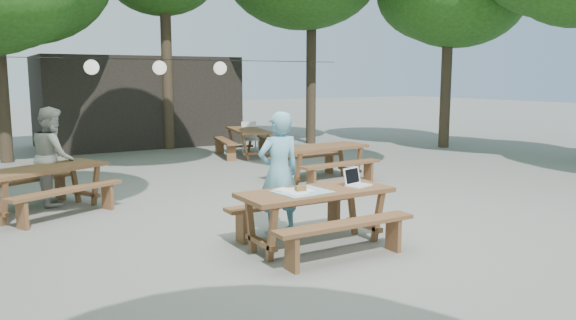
% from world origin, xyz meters
% --- Properties ---
extents(ground, '(80.00, 80.00, 0.00)m').
position_xyz_m(ground, '(0.00, 0.00, 0.00)').
color(ground, '#63635E').
rests_on(ground, ground).
extents(pavilion, '(6.00, 3.00, 2.80)m').
position_xyz_m(pavilion, '(0.50, 10.50, 1.40)').
color(pavilion, black).
rests_on(pavilion, ground).
extents(main_picnic_table, '(2.00, 1.58, 0.75)m').
position_xyz_m(main_picnic_table, '(-0.66, -1.60, 0.39)').
color(main_picnic_table, brown).
rests_on(main_picnic_table, ground).
extents(picnic_table_nw, '(2.39, 2.24, 0.75)m').
position_xyz_m(picnic_table_nw, '(-3.45, 2.16, 0.39)').
color(picnic_table_nw, brown).
rests_on(picnic_table_nw, ground).
extents(picnic_table_ne, '(2.05, 1.72, 0.75)m').
position_xyz_m(picnic_table_ne, '(1.97, 2.17, 0.39)').
color(picnic_table_ne, brown).
rests_on(picnic_table_ne, ground).
extents(picnic_table_far_e, '(1.95, 2.19, 0.75)m').
position_xyz_m(picnic_table_far_e, '(2.35, 6.33, 0.39)').
color(picnic_table_far_e, brown).
rests_on(picnic_table_far_e, ground).
extents(woman, '(0.65, 0.45, 1.72)m').
position_xyz_m(woman, '(-0.73, -0.76, 0.86)').
color(woman, '#6EB0C9').
rests_on(woman, ground).
extents(second_person, '(0.67, 0.84, 1.69)m').
position_xyz_m(second_person, '(-3.18, 2.77, 0.84)').
color(second_person, beige).
rests_on(second_person, ground).
extents(plastic_chair, '(0.54, 0.54, 0.90)m').
position_xyz_m(plastic_chair, '(2.66, 6.81, 0.26)').
color(plastic_chair, white).
rests_on(plastic_chair, ground).
extents(laptop, '(0.39, 0.34, 0.24)m').
position_xyz_m(laptop, '(-0.04, -1.63, 0.81)').
color(laptop, white).
rests_on(laptop, main_picnic_table).
extents(tabletop_clutter, '(0.70, 0.63, 0.08)m').
position_xyz_m(tabletop_clutter, '(-0.88, -1.59, 0.76)').
color(tabletop_clutter, teal).
rests_on(tabletop_clutter, main_picnic_table).
extents(paper_lanterns, '(9.00, 0.34, 0.38)m').
position_xyz_m(paper_lanterns, '(-0.19, 6.00, 2.40)').
color(paper_lanterns, black).
rests_on(paper_lanterns, ground).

